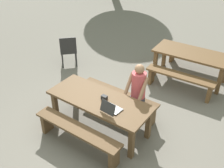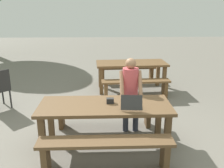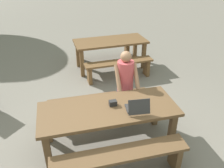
# 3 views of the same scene
# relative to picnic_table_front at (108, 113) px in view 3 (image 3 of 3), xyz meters

# --- Properties ---
(ground_plane) EXTENTS (30.00, 30.00, 0.00)m
(ground_plane) POSITION_rel_picnic_table_front_xyz_m (0.00, 0.00, -0.62)
(ground_plane) COLOR slate
(picnic_table_front) EXTENTS (2.04, 0.81, 0.72)m
(picnic_table_front) POSITION_rel_picnic_table_front_xyz_m (0.00, 0.00, 0.00)
(picnic_table_front) COLOR brown
(picnic_table_front) RESTS_ON ground
(bench_near) EXTENTS (1.81, 0.30, 0.48)m
(bench_near) POSITION_rel_picnic_table_front_xyz_m (0.00, -0.67, -0.26)
(bench_near) COLOR brown
(bench_near) RESTS_ON ground
(bench_far) EXTENTS (1.81, 0.30, 0.48)m
(bench_far) POSITION_rel_picnic_table_front_xyz_m (0.00, 0.67, -0.26)
(bench_far) COLOR brown
(bench_far) RESTS_ON ground
(laptop) EXTENTS (0.33, 0.32, 0.23)m
(laptop) POSITION_rel_picnic_table_front_xyz_m (0.39, -0.17, 0.16)
(laptop) COLOR #2D2D2D
(laptop) RESTS_ON picnic_table_front
(small_pouch) EXTENTS (0.11, 0.08, 0.08)m
(small_pouch) POSITION_rel_picnic_table_front_xyz_m (0.08, 0.05, 0.14)
(small_pouch) COLOR black
(small_pouch) RESTS_ON picnic_table_front
(person_seated) EXTENTS (0.39, 0.40, 1.30)m
(person_seated) POSITION_rel_picnic_table_front_xyz_m (0.46, 0.63, 0.14)
(person_seated) COLOR #333847
(person_seated) RESTS_ON ground
(picnic_table_mid) EXTENTS (1.88, 0.90, 0.75)m
(picnic_table_mid) POSITION_rel_picnic_table_front_xyz_m (0.73, 2.83, 0.02)
(picnic_table_mid) COLOR brown
(picnic_table_mid) RESTS_ON ground
(bench_mid_south) EXTENTS (1.67, 0.38, 0.46)m
(bench_mid_south) POSITION_rel_picnic_table_front_xyz_m (0.76, 2.13, -0.27)
(bench_mid_south) COLOR brown
(bench_mid_south) RESTS_ON ground
(bench_mid_north) EXTENTS (1.67, 0.38, 0.46)m
(bench_mid_north) POSITION_rel_picnic_table_front_xyz_m (0.69, 3.54, -0.27)
(bench_mid_north) COLOR brown
(bench_mid_north) RESTS_ON ground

